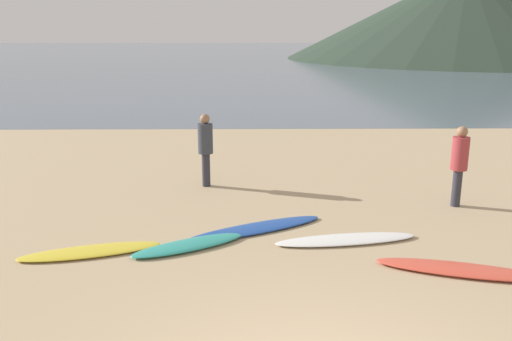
{
  "coord_description": "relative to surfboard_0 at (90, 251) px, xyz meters",
  "views": [
    {
      "loc": [
        -0.72,
        -4.28,
        3.62
      ],
      "look_at": [
        -0.57,
        6.95,
        0.6
      ],
      "focal_mm": 37.96,
      "sensor_mm": 36.0,
      "label": 1
    }
  ],
  "objects": [
    {
      "name": "person_1",
      "position": [
        6.88,
        2.34,
        0.95
      ],
      "size": [
        0.34,
        0.34,
        1.67
      ],
      "rotation": [
        0.0,
        0.0,
        3.46
      ],
      "color": "#2D2D38",
      "rests_on": "ground"
    },
    {
      "name": "surfboard_1",
      "position": [
        1.59,
        0.22,
        0.01
      ],
      "size": [
        2.01,
        1.41,
        0.1
      ],
      "primitive_type": "ellipsoid",
      "rotation": [
        0.0,
        0.0,
        0.5
      ],
      "color": "teal",
      "rests_on": "ground"
    },
    {
      "name": "surfboard_2",
      "position": [
        2.73,
        1.01,
        -0.0
      ],
      "size": [
        2.65,
        1.68,
        0.07
      ],
      "primitive_type": "ellipsoid",
      "rotation": [
        0.0,
        0.0,
        0.46
      ],
      "color": "#1E479E",
      "rests_on": "ground"
    },
    {
      "name": "headland_hill",
      "position": [
        26.6,
        53.87,
        4.86
      ],
      "size": [
        39.23,
        39.23,
        9.8
      ],
      "primitive_type": "cone",
      "color": "#28382B",
      "rests_on": "ground"
    },
    {
      "name": "ocean_water",
      "position": [
        3.34,
        61.01,
        -0.04
      ],
      "size": [
        140.0,
        100.0,
        0.01
      ],
      "primitive_type": "cube",
      "color": "slate",
      "rests_on": "ground"
    },
    {
      "name": "surfboard_0",
      "position": [
        0.0,
        0.0,
        0.0
      ],
      "size": [
        2.34,
        1.15,
        0.08
      ],
      "primitive_type": "ellipsoid",
      "rotation": [
        0.0,
        0.0,
        0.28
      ],
      "color": "yellow",
      "rests_on": "ground"
    },
    {
      "name": "person_0",
      "position": [
        1.62,
        3.85,
        0.96
      ],
      "size": [
        0.34,
        0.34,
        1.69
      ],
      "rotation": [
        0.0,
        0.0,
        3.8
      ],
      "color": "#2D2D38",
      "rests_on": "ground"
    },
    {
      "name": "surfboard_4",
      "position": [
        5.82,
        -0.79,
        0.01
      ],
      "size": [
        2.59,
        1.21,
        0.1
      ],
      "primitive_type": "ellipsoid",
      "rotation": [
        0.0,
        0.0,
        -0.28
      ],
      "color": "#D84C38",
      "rests_on": "ground"
    },
    {
      "name": "surfboard_3",
      "position": [
        4.29,
        0.45,
        0.0
      ],
      "size": [
        2.56,
        0.89,
        0.08
      ],
      "primitive_type": "ellipsoid",
      "rotation": [
        0.0,
        0.0,
        0.15
      ],
      "color": "white",
      "rests_on": "ground"
    },
    {
      "name": "ground_plane",
      "position": [
        3.34,
        6.04,
        -0.14
      ],
      "size": [
        120.0,
        120.0,
        0.2
      ],
      "primitive_type": "cube",
      "color": "tan",
      "rests_on": "ground"
    }
  ]
}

